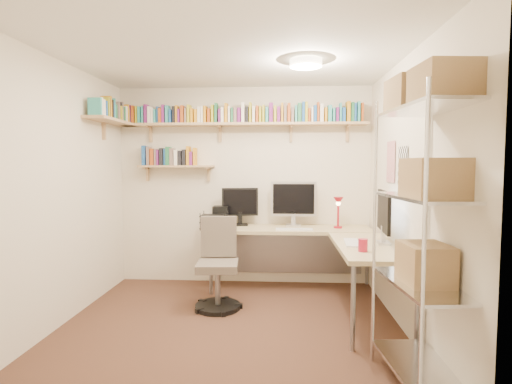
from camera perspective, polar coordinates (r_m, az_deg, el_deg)
ground at (r=3.94m, az=-3.81°, el=-18.84°), size 3.20×3.20×0.00m
room_shell at (r=3.63m, az=-3.85°, el=4.33°), size 3.24×3.04×2.52m
wall_shelves at (r=5.00m, az=-6.73°, el=9.66°), size 3.12×1.09×0.80m
corner_desk at (r=4.63m, az=5.73°, el=-5.70°), size 2.09×1.97×1.31m
office_chair at (r=4.35m, az=-5.45°, el=-11.00°), size 0.50×0.51×0.96m
wire_rack at (r=2.80m, az=23.42°, el=2.07°), size 0.50×0.90×2.12m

